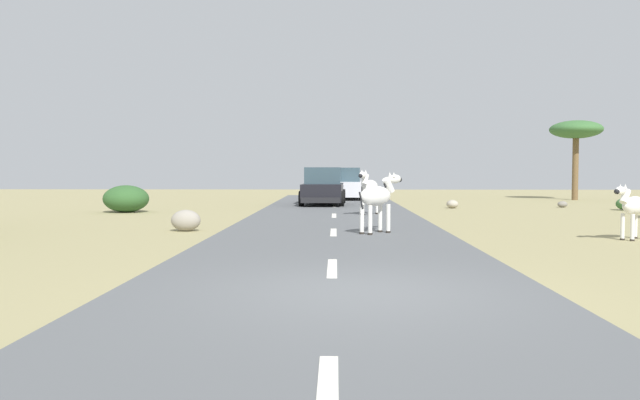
% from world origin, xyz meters
% --- Properties ---
extents(ground_plane, '(90.00, 90.00, 0.00)m').
position_xyz_m(ground_plane, '(0.00, 0.00, 0.00)').
color(ground_plane, '#998E60').
extents(road, '(6.00, 64.00, 0.05)m').
position_xyz_m(road, '(-0.39, 0.00, 0.03)').
color(road, '#56595B').
rests_on(road, ground_plane).
extents(lane_markings, '(0.16, 56.00, 0.01)m').
position_xyz_m(lane_markings, '(-0.39, -1.00, 0.05)').
color(lane_markings, silver).
rests_on(lane_markings, road).
extents(zebra_0, '(0.93, 1.64, 1.63)m').
position_xyz_m(zebra_0, '(0.88, 14.48, 1.02)').
color(zebra_0, silver).
rests_on(zebra_0, road).
extents(zebra_1, '(1.32, 1.34, 1.58)m').
position_xyz_m(zebra_1, '(0.74, 7.82, 0.99)').
color(zebra_1, silver).
rests_on(zebra_1, road).
extents(zebra_2, '(1.23, 1.05, 1.35)m').
position_xyz_m(zebra_2, '(6.78, 6.85, 0.81)').
color(zebra_2, silver).
rests_on(zebra_2, ground_plane).
extents(car_0, '(2.17, 4.41, 1.74)m').
position_xyz_m(car_0, '(0.18, 26.56, 0.85)').
color(car_0, silver).
rests_on(car_0, road).
extents(car_1, '(2.13, 4.40, 1.74)m').
position_xyz_m(car_1, '(-0.92, 21.18, 0.85)').
color(car_1, black).
rests_on(car_1, road).
extents(tree_2, '(2.83, 2.83, 4.39)m').
position_xyz_m(tree_2, '(12.92, 26.94, 3.80)').
color(tree_2, brown).
rests_on(tree_2, ground_plane).
extents(bush_1, '(1.78, 1.61, 1.07)m').
position_xyz_m(bush_1, '(-8.61, 16.29, 0.54)').
color(bush_1, '#2D5628').
rests_on(bush_1, ground_plane).
extents(bush_3, '(0.87, 0.78, 0.52)m').
position_xyz_m(bush_3, '(11.72, 18.00, 0.26)').
color(bush_3, '#386633').
rests_on(bush_3, ground_plane).
extents(rock_1, '(0.81, 0.57, 0.59)m').
position_xyz_m(rock_1, '(-4.44, 8.74, 0.29)').
color(rock_1, gray).
rests_on(rock_1, ground_plane).
extents(rock_2, '(0.51, 0.54, 0.36)m').
position_xyz_m(rock_2, '(4.76, 19.25, 0.18)').
color(rock_2, '#A89E8C').
rests_on(rock_2, ground_plane).
extents(rock_3, '(0.44, 0.33, 0.28)m').
position_xyz_m(rock_3, '(9.78, 19.98, 0.14)').
color(rock_3, gray).
rests_on(rock_3, ground_plane).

